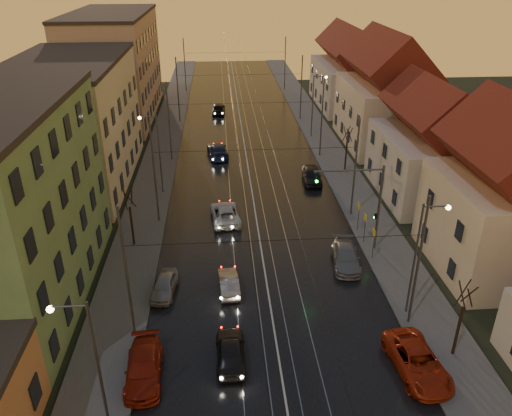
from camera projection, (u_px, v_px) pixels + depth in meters
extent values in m
cube|color=black|center=(246.00, 155.00, 58.87)|extent=(16.00, 120.00, 0.04)
cube|color=#4C4C4C|center=(161.00, 157.00, 58.18)|extent=(4.00, 120.00, 0.15)
cube|color=#4C4C4C|center=(330.00, 152.00, 59.52)|extent=(4.00, 120.00, 0.15)
cube|color=gray|center=(227.00, 155.00, 58.71)|extent=(0.06, 120.00, 0.03)
cube|color=gray|center=(240.00, 155.00, 58.81)|extent=(0.06, 120.00, 0.03)
cube|color=gray|center=(253.00, 155.00, 58.91)|extent=(0.06, 120.00, 0.03)
cube|color=gray|center=(265.00, 154.00, 59.01)|extent=(0.06, 120.00, 0.03)
cube|color=beige|center=(74.00, 125.00, 49.68)|extent=(10.00, 20.00, 12.00)
cube|color=tan|center=(115.00, 67.00, 70.61)|extent=(10.00, 24.00, 14.00)
cube|color=beige|center=(499.00, 225.00, 36.17)|extent=(8.50, 10.00, 7.00)
cube|color=beige|center=(429.00, 165.00, 47.98)|extent=(9.00, 12.00, 6.00)
pyramid|color=#591F14|center=(437.00, 119.00, 45.91)|extent=(9.18, 12.24, 3.20)
cube|color=beige|center=(383.00, 114.00, 61.00)|extent=(9.00, 14.00, 7.50)
pyramid|color=#591F14|center=(389.00, 66.00, 58.42)|extent=(9.18, 14.28, 4.00)
cube|color=beige|center=(348.00, 85.00, 77.27)|extent=(9.00, 16.00, 6.50)
pyramid|color=#591F14|center=(350.00, 51.00, 75.02)|extent=(9.18, 16.32, 3.50)
cylinder|color=#595B60|center=(127.00, 276.00, 28.67)|extent=(0.16, 0.16, 9.00)
cylinder|color=#595B60|center=(418.00, 264.00, 29.82)|extent=(0.16, 0.16, 9.00)
cylinder|color=#595B60|center=(155.00, 175.00, 42.03)|extent=(0.16, 0.16, 9.00)
cylinder|color=#595B60|center=(355.00, 169.00, 43.18)|extent=(0.16, 0.16, 9.00)
cylinder|color=#595B60|center=(169.00, 122.00, 55.40)|extent=(0.16, 0.16, 9.00)
cylinder|color=#595B60|center=(322.00, 119.00, 56.54)|extent=(0.16, 0.16, 9.00)
cylinder|color=#595B60|center=(178.00, 90.00, 68.76)|extent=(0.16, 0.16, 9.00)
cylinder|color=#595B60|center=(301.00, 88.00, 69.91)|extent=(0.16, 0.16, 9.00)
cylinder|color=#595B60|center=(185.00, 65.00, 84.80)|extent=(0.16, 0.16, 9.00)
cylinder|color=#595B60|center=(285.00, 64.00, 85.94)|extent=(0.16, 0.16, 9.00)
cylinder|color=#595B60|center=(100.00, 373.00, 22.65)|extent=(0.14, 0.14, 8.00)
cylinder|color=#595B60|center=(67.00, 307.00, 20.88)|extent=(1.60, 0.10, 0.10)
sphere|color=#FFD88C|center=(50.00, 309.00, 20.88)|extent=(0.32, 0.32, 0.32)
cylinder|color=#595B60|center=(414.00, 262.00, 30.95)|extent=(0.14, 0.14, 8.00)
cylinder|color=#595B60|center=(437.00, 206.00, 29.29)|extent=(1.60, 0.10, 0.10)
sphere|color=#FFD88C|center=(448.00, 208.00, 29.38)|extent=(0.32, 0.32, 0.32)
cylinder|color=#595B60|center=(160.00, 155.00, 47.59)|extent=(0.14, 0.14, 8.00)
cylinder|color=#595B60|center=(147.00, 117.00, 45.83)|extent=(1.60, 0.10, 0.10)
sphere|color=#FFD88C|center=(140.00, 118.00, 45.83)|extent=(0.32, 0.32, 0.32)
cylinder|color=#595B60|center=(312.00, 107.00, 63.02)|extent=(0.14, 0.14, 8.00)
cylinder|color=#595B60|center=(320.00, 76.00, 61.36)|extent=(1.60, 0.10, 0.10)
sphere|color=#FFD88C|center=(326.00, 77.00, 61.46)|extent=(0.32, 0.32, 0.32)
cylinder|color=#595B60|center=(379.00, 209.00, 38.27)|extent=(0.20, 0.20, 7.20)
cylinder|color=#595B60|center=(349.00, 170.00, 36.61)|extent=(5.20, 0.14, 0.14)
imported|color=black|center=(316.00, 179.00, 36.72)|extent=(0.15, 0.18, 0.90)
sphere|color=#19FF3F|center=(317.00, 181.00, 36.68)|extent=(0.20, 0.20, 0.20)
cylinder|color=black|center=(132.00, 227.00, 39.60)|extent=(0.18, 0.18, 3.50)
cylinder|color=black|center=(132.00, 197.00, 38.55)|extent=(0.37, 0.92, 1.61)
cylinder|color=black|center=(128.00, 197.00, 38.66)|extent=(0.91, 0.40, 1.61)
cylinder|color=black|center=(125.00, 198.00, 38.36)|extent=(0.37, 0.92, 1.61)
cylinder|color=black|center=(130.00, 199.00, 38.27)|extent=(0.84, 0.54, 1.62)
cylinder|color=black|center=(457.00, 332.00, 28.49)|extent=(0.18, 0.18, 3.50)
cylinder|color=black|center=(469.00, 294.00, 27.43)|extent=(0.37, 0.92, 1.61)
cylinder|color=black|center=(463.00, 293.00, 27.54)|extent=(0.91, 0.40, 1.61)
cylinder|color=black|center=(462.00, 297.00, 27.25)|extent=(0.37, 0.92, 1.61)
cylinder|color=black|center=(470.00, 298.00, 27.16)|extent=(0.84, 0.54, 1.62)
cylinder|color=black|center=(346.00, 157.00, 53.44)|extent=(0.18, 0.18, 3.50)
cylinder|color=black|center=(350.00, 134.00, 52.39)|extent=(0.37, 0.92, 1.61)
cylinder|color=black|center=(346.00, 134.00, 52.50)|extent=(0.91, 0.40, 1.61)
cylinder|color=black|center=(346.00, 135.00, 52.21)|extent=(0.37, 0.92, 1.61)
cylinder|color=black|center=(349.00, 135.00, 52.11)|extent=(0.84, 0.54, 1.62)
imported|color=black|center=(231.00, 351.00, 28.58)|extent=(1.69, 4.16, 1.42)
imported|color=gray|center=(229.00, 283.00, 34.74)|extent=(1.55, 3.81, 1.23)
imported|color=silver|center=(225.00, 213.00, 43.96)|extent=(2.81, 5.29, 1.42)
imported|color=#162043|center=(218.00, 151.00, 58.09)|extent=(2.77, 5.51, 1.54)
imported|color=black|center=(218.00, 108.00, 74.23)|extent=(2.02, 4.70, 1.58)
imported|color=maroon|center=(144.00, 368.00, 27.43)|extent=(2.16, 4.84, 1.38)
imported|color=#9B9BA1|center=(164.00, 285.00, 34.41)|extent=(1.91, 3.86, 1.27)
imported|color=#AD2A11|center=(417.00, 361.00, 27.80)|extent=(2.89, 5.43, 1.45)
imported|color=gray|center=(346.00, 257.00, 37.60)|extent=(2.49, 4.92, 1.37)
imported|color=black|center=(312.00, 176.00, 51.40)|extent=(2.13, 4.68, 1.56)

